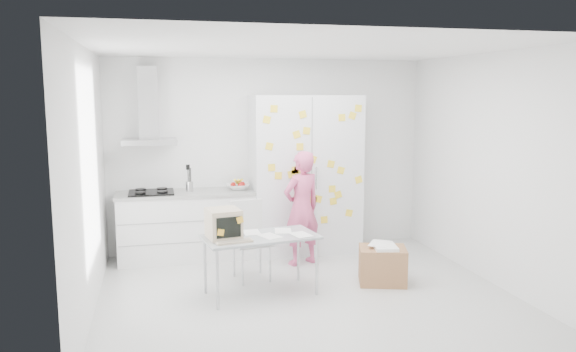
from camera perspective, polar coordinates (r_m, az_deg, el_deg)
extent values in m
cube|color=silver|center=(6.43, 1.78, -11.98)|extent=(4.50, 4.00, 0.02)
cube|color=white|center=(8.02, -1.94, 2.14)|extent=(4.50, 0.02, 2.70)
cube|color=white|center=(5.91, -19.70, -0.65)|extent=(0.02, 4.00, 2.70)
cube|color=white|center=(7.02, 19.85, 0.72)|extent=(0.02, 4.00, 2.70)
cube|color=white|center=(6.04, 1.90, 12.88)|extent=(4.50, 4.00, 0.02)
cube|color=white|center=(7.73, -10.24, -5.09)|extent=(1.80, 0.60, 0.88)
cube|color=gray|center=(7.40, -10.13, -4.58)|extent=(1.76, 0.01, 0.01)
cube|color=gray|center=(7.47, -10.07, -6.67)|extent=(1.76, 0.01, 0.01)
cube|color=#9E9E99|center=(7.63, -10.33, -1.73)|extent=(1.84, 0.63, 0.04)
cube|color=black|center=(7.62, -13.71, -1.67)|extent=(0.58, 0.50, 0.03)
cylinder|color=black|center=(7.50, -14.79, -1.64)|extent=(0.14, 0.14, 0.02)
cylinder|color=black|center=(7.50, -12.65, -1.56)|extent=(0.14, 0.14, 0.02)
cylinder|color=black|center=(7.74, -14.76, -1.33)|extent=(0.14, 0.14, 0.02)
cylinder|color=black|center=(7.73, -12.68, -1.26)|extent=(0.14, 0.14, 0.02)
cylinder|color=silver|center=(7.62, -9.97, -1.05)|extent=(0.10, 0.10, 0.14)
cylinder|color=black|center=(7.62, -10.11, -0.30)|extent=(0.01, 0.01, 0.30)
cylinder|color=black|center=(7.60, -9.85, -0.32)|extent=(0.01, 0.01, 0.30)
cylinder|color=black|center=(7.63, -9.96, -0.29)|extent=(0.01, 0.01, 0.30)
cube|color=black|center=(7.59, -10.14, 0.89)|extent=(0.05, 0.01, 0.07)
imported|color=white|center=(7.69, -5.13, -1.11)|extent=(0.31, 0.31, 0.08)
sphere|color=#B2140F|center=(7.70, -5.59, -0.91)|extent=(0.08, 0.08, 0.08)
sphere|color=#B2140F|center=(7.64, -4.85, -0.96)|extent=(0.08, 0.08, 0.08)
sphere|color=#B2140F|center=(7.74, -4.66, -0.85)|extent=(0.08, 0.08, 0.08)
cylinder|color=yellow|center=(7.70, -5.30, -0.56)|extent=(0.09, 0.17, 0.10)
cylinder|color=yellow|center=(7.70, -5.12, -0.56)|extent=(0.04, 0.17, 0.10)
cylinder|color=yellow|center=(7.70, -4.93, -0.55)|extent=(0.08, 0.17, 0.10)
cube|color=silver|center=(7.58, -13.89, 3.43)|extent=(0.70, 0.48, 0.07)
cube|color=silver|center=(7.68, -14.02, 7.22)|extent=(0.26, 0.24, 0.95)
cube|color=silver|center=(7.84, 1.77, 0.15)|extent=(1.50, 0.65, 2.20)
cube|color=slate|center=(7.52, 2.43, -0.20)|extent=(0.01, 0.01, 2.16)
cube|color=silver|center=(7.50, 2.01, -0.23)|extent=(0.02, 0.02, 0.30)
cube|color=silver|center=(7.53, 2.89, -0.20)|extent=(0.02, 0.02, 0.30)
cube|color=yellow|center=(7.57, 5.50, 5.93)|extent=(0.10, 0.00, 0.10)
cube|color=yellow|center=(7.62, 6.57, 6.11)|extent=(0.12, 0.00, 0.12)
cube|color=yellow|center=(7.74, 7.19, -0.38)|extent=(0.12, 0.00, 0.12)
cube|color=yellow|center=(7.45, 0.72, 0.58)|extent=(0.10, 0.00, 0.10)
cube|color=yellow|center=(7.49, 2.53, 1.71)|extent=(0.12, 0.00, 0.12)
cube|color=yellow|center=(7.67, 5.12, -1.90)|extent=(0.12, 0.00, 0.12)
cube|color=yellow|center=(7.51, 0.98, -2.01)|extent=(0.10, 0.00, 0.10)
cube|color=yellow|center=(7.41, 1.51, 6.28)|extent=(0.12, 0.00, 0.12)
cube|color=yellow|center=(7.60, 3.09, -2.35)|extent=(0.12, 0.00, 0.12)
cube|color=yellow|center=(7.63, 5.39, 0.58)|extent=(0.12, 0.00, 0.12)
cube|color=yellow|center=(7.63, 4.51, -1.32)|extent=(0.10, 0.00, 0.10)
cube|color=yellow|center=(7.40, 0.89, 4.24)|extent=(0.12, 0.00, 0.12)
cube|color=yellow|center=(7.40, -0.99, 0.04)|extent=(0.10, 0.00, 0.10)
cube|color=yellow|center=(7.37, -1.67, 0.87)|extent=(0.10, 0.00, 0.10)
cube|color=yellow|center=(7.30, -2.17, 5.74)|extent=(0.11, 0.00, 0.11)
cube|color=yellow|center=(7.60, 1.91, -4.05)|extent=(0.10, 0.00, 0.10)
cube|color=yellow|center=(7.45, 0.97, 0.63)|extent=(0.11, 0.00, 0.11)
cube|color=yellow|center=(7.78, 6.22, -3.75)|extent=(0.11, 0.00, 0.11)
cube|color=yellow|center=(7.64, 7.16, 6.84)|extent=(0.10, 0.00, 0.10)
cube|color=yellow|center=(7.43, 1.22, 2.99)|extent=(0.10, 0.00, 0.10)
cube|color=yellow|center=(7.44, 0.35, 0.18)|extent=(0.11, 0.00, 0.11)
cube|color=yellow|center=(7.68, 3.70, -4.46)|extent=(0.10, 0.00, 0.10)
cube|color=yellow|center=(7.31, -1.43, 6.84)|extent=(0.10, 0.00, 0.10)
cube|color=yellow|center=(7.33, -1.91, 3.03)|extent=(0.12, 0.00, 0.12)
cube|color=yellow|center=(7.67, 4.62, -2.57)|extent=(0.11, 0.00, 0.11)
cube|color=yellow|center=(7.43, 1.90, 4.61)|extent=(0.11, 0.00, 0.11)
cube|color=yellow|center=(7.57, 4.39, 1.22)|extent=(0.11, 0.00, 0.11)
cube|color=yellow|center=(7.58, 2.56, -2.46)|extent=(0.11, 0.00, 0.11)
imported|color=#D25180|center=(7.30, 1.40, -3.29)|extent=(0.64, 0.53, 1.49)
cube|color=#9BA2A5|center=(6.23, -2.80, -6.21)|extent=(1.33, 0.81, 0.03)
cylinder|color=#AFB0B4|center=(5.93, -7.18, -10.44)|extent=(0.04, 0.04, 0.64)
cylinder|color=#AFB0B4|center=(6.31, 2.95, -9.22)|extent=(0.04, 0.04, 0.64)
cylinder|color=#AFB0B4|center=(6.41, -8.43, -9.02)|extent=(0.04, 0.04, 0.64)
cylinder|color=#AFB0B4|center=(6.76, 1.05, -8.00)|extent=(0.04, 0.04, 0.64)
cube|color=#C3B091|center=(6.14, -6.57, -4.82)|extent=(0.39, 0.40, 0.32)
cube|color=#C3B091|center=(5.96, -6.07, -5.20)|extent=(0.32, 0.07, 0.28)
cube|color=black|center=(5.96, -6.04, -5.22)|extent=(0.26, 0.05, 0.22)
cube|color=yellow|center=(5.94, -6.85, -5.72)|extent=(0.08, 0.02, 0.08)
cube|color=yellow|center=(5.97, -4.89, -4.47)|extent=(0.08, 0.02, 0.08)
cube|color=#C3B091|center=(5.97, -5.51, -6.65)|extent=(0.41, 0.19, 0.02)
cube|color=gray|center=(5.97, -5.51, -6.53)|extent=(0.37, 0.15, 0.01)
cube|color=white|center=(6.22, -1.89, -6.10)|extent=(0.28, 0.32, 0.00)
cube|color=white|center=(6.43, -0.51, -5.58)|extent=(0.23, 0.29, 0.00)
cube|color=white|center=(6.26, 1.31, -5.96)|extent=(0.25, 0.30, 0.00)
cube|color=white|center=(6.38, -3.73, -5.73)|extent=(0.19, 0.27, 0.00)
cube|color=silver|center=(6.78, -3.72, -6.76)|extent=(0.48, 0.48, 0.04)
cube|color=silver|center=(6.90, -4.26, -4.35)|extent=(0.40, 0.09, 0.46)
cylinder|color=silver|center=(6.64, -4.64, -9.24)|extent=(0.03, 0.03, 0.43)
cylinder|color=silver|center=(6.75, -1.83, -8.92)|extent=(0.03, 0.03, 0.43)
cylinder|color=silver|center=(6.96, -5.52, -8.43)|extent=(0.03, 0.03, 0.43)
cylinder|color=silver|center=(7.06, -2.82, -8.15)|extent=(0.03, 0.03, 0.43)
cube|color=#A16F45|center=(6.79, 9.57, -8.94)|extent=(0.64, 0.57, 0.43)
cube|color=white|center=(6.71, 9.82, -7.09)|extent=(0.32, 0.39, 0.04)
cube|color=white|center=(6.76, 9.32, -6.77)|extent=(0.37, 0.39, 0.00)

